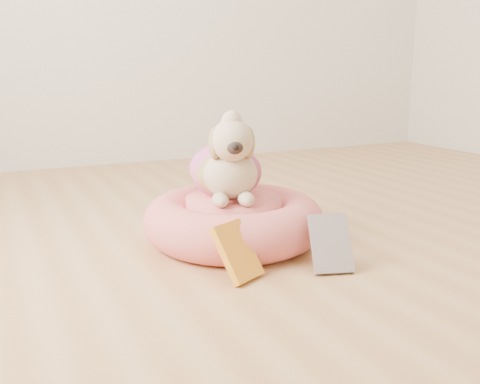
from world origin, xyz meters
name	(u,v)px	position (x,y,z in m)	size (l,w,h in m)	color
floor	(423,274)	(0.00, 0.00, 0.00)	(4.50, 4.50, 0.00)	#B8824D
pet_bed	(234,220)	(-0.38, 0.51, 0.08)	(0.63, 0.63, 0.16)	#D05951
dog	(227,152)	(-0.40, 0.53, 0.32)	(0.29, 0.42, 0.31)	olive
book_yellow	(237,252)	(-0.51, 0.21, 0.08)	(0.12, 0.02, 0.18)	yellow
book_white	(331,243)	(-0.23, 0.15, 0.08)	(0.12, 0.02, 0.18)	silver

